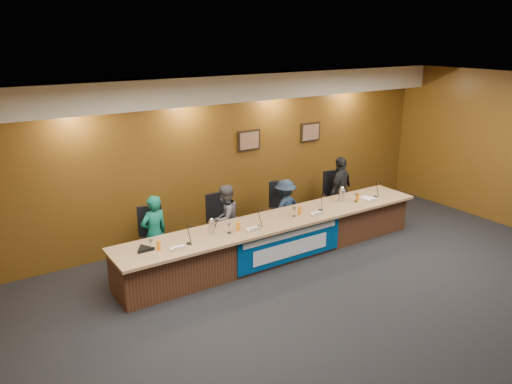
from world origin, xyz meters
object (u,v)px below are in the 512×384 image
Objects in this scene: panelist_a at (154,233)px; panelist_c at (285,208)px; carafe_left at (212,228)px; office_chair_a at (153,242)px; dais_body at (277,238)px; banner at (291,245)px; office_chair_b at (223,226)px; speakerphone at (144,249)px; carafe_right at (342,196)px; panelist_b at (225,219)px; panelist_d at (340,190)px; office_chair_c at (282,212)px; office_chair_d at (337,199)px.

panelist_a is 2.77m from panelist_c.
office_chair_a is at bearing 131.61° from carafe_left.
banner is (0.00, -0.41, 0.03)m from dais_body.
panelist_a is 1.41m from office_chair_b.
carafe_right is at bearing 0.91° from speakerphone.
office_chair_b is at bearing -13.26° from panelist_c.
panelist_b reaches higher than speakerphone.
panelist_b is at bearing 121.37° from banner.
office_chair_b is (1.39, 0.00, 0.00)m from office_chair_a.
carafe_right is (-0.57, -0.65, 0.15)m from panelist_d.
banner is 2.37m from panelist_a.
banner is at bearing -100.90° from office_chair_c.
panelist_c is 2.46× the size of office_chair_d.
panelist_c is 2.46× the size of office_chair_c.
panelist_c is at bearing 57.97° from banner.
carafe_left is (-1.35, 0.40, 0.48)m from banner.
panelist_a is 0.22m from office_chair_a.
office_chair_d is (4.24, 0.10, -0.20)m from panelist_a.
panelist_b is 0.20m from office_chair_b.
office_chair_a is at bearing 60.92° from speakerphone.
panelist_a reaches higher than office_chair_d.
panelist_b is at bearing 134.10° from dais_body.
office_chair_c is 1.00× the size of office_chair_d.
office_chair_b is at bearing -24.75° from panelist_d.
panelist_a reaches higher than speakerphone.
panelist_b is 4.08× the size of speakerphone.
dais_body is 4.60× the size of panelist_b.
banner is at bearing -163.71° from carafe_right.
panelist_a reaches higher than office_chair_c.
banner reaches higher than dais_body.
banner is at bearing -64.92° from office_chair_b.
office_chair_c is 2.10× the size of carafe_left.
panelist_d is 3.59m from carafe_left.
carafe_right reaches higher than dais_body.
banner is 1.41m from office_chair_c.
office_chair_d is (2.85, 0.10, -0.17)m from panelist_b.
carafe_right reaches higher than banner.
office_chair_d is at bearing -112.74° from panelist_d.
banner is 1.86× the size of panelist_c.
panelist_b is 2.38m from carafe_right.
office_chair_b is at bearing 161.77° from carafe_right.
office_chair_c is at bearing -26.64° from panelist_d.
office_chair_b is (1.39, 0.10, -0.20)m from panelist_a.
dais_body is 12.50× the size of office_chair_a.
panelist_c is at bearing 11.61° from office_chair_a.
carafe_left is at bearing -139.31° from office_chair_c.
office_chair_b is 2.43m from carafe_right.
carafe_left is 1.18m from speakerphone.
dais_body is at bearing -7.53° from office_chair_a.
office_chair_c is (0.70, 0.80, 0.13)m from dais_body.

